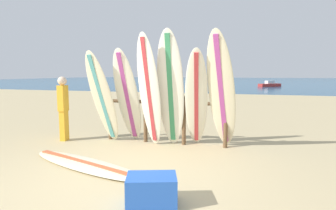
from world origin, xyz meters
The scene contains 13 objects.
ground_plane centered at (0.00, 0.00, 0.00)m, with size 120.00×120.00×0.00m, color tan.
ocean_water centered at (0.00, 58.00, 0.00)m, with size 120.00×80.00×0.01m, color navy.
surfboard_rack centered at (-0.01, 2.33, 0.68)m, with size 2.83×0.09×1.08m.
surfboard_leaning_far_left centered at (-1.30, 1.89, 1.03)m, with size 0.66×0.96×2.06m.
surfboard_leaning_left centered at (-0.77, 2.06, 1.05)m, with size 0.53×0.97×2.11m.
surfboard_leaning_center_left centered at (-0.20, 1.90, 1.20)m, with size 0.53×0.73×2.40m.
surfboard_leaning_center centered at (0.21, 2.08, 1.24)m, with size 0.59×0.66×2.48m.
surfboard_leaning_center_right centered at (0.77, 2.07, 1.04)m, with size 0.62×1.08×2.08m.
surfboard_leaning_right centered at (1.28, 2.04, 1.20)m, with size 0.71×1.23×2.40m.
surfboard_lying_on_sand centered at (-0.84, 0.45, 0.04)m, with size 2.71×1.37×0.08m.
beachgoer_standing centered at (-2.35, 1.90, 0.83)m, with size 0.20×0.26×1.51m.
small_boat_offshore centered at (4.20, 31.10, 0.26)m, with size 2.73×2.61×0.71m.
cooler_box centered at (0.71, -0.52, 0.18)m, with size 0.60×0.40×0.36m, color blue.
Camera 1 is at (1.79, -3.50, 1.58)m, focal length 29.31 mm.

